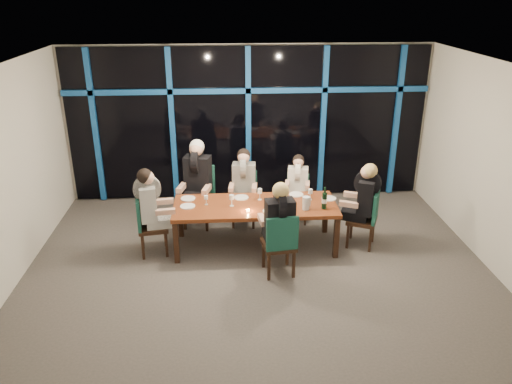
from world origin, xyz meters
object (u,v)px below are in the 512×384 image
(chair_far_left, at_px, (200,192))
(chair_far_right, at_px, (297,195))
(dining_table, at_px, (255,208))
(diner_end_left, at_px, (150,199))
(wine_bottle, at_px, (324,200))
(chair_end_right, at_px, (368,216))
(water_pitcher, at_px, (306,203))
(diner_far_left, at_px, (197,172))
(diner_far_right, at_px, (298,179))
(chair_near_mid, at_px, (280,242))
(diner_end_right, at_px, (364,193))
(chair_end_left, at_px, (147,222))
(chair_far_mid, at_px, (244,195))
(diner_near_mid, at_px, (279,215))
(diner_far_mid, at_px, (244,177))

(chair_far_left, bearing_deg, chair_far_right, 15.17)
(dining_table, height_order, chair_far_right, chair_far_right)
(diner_end_left, xyz_separation_m, wine_bottle, (2.69, -0.11, -0.05))
(chair_end_right, bearing_deg, chair_far_right, -114.31)
(water_pitcher, bearing_deg, chair_far_right, 112.48)
(chair_end_right, bearing_deg, diner_far_left, -85.69)
(chair_far_left, relative_size, water_pitcher, 5.13)
(diner_far_left, height_order, diner_far_right, diner_far_left)
(chair_near_mid, xyz_separation_m, diner_far_left, (-1.25, 1.76, 0.47))
(diner_end_right, bearing_deg, dining_table, -68.98)
(wine_bottle, bearing_deg, chair_near_mid, -137.60)
(chair_end_left, distance_m, chair_end_right, 3.52)
(diner_end_left, bearing_deg, chair_far_right, -75.38)
(chair_far_mid, height_order, chair_far_right, chair_far_mid)
(chair_near_mid, relative_size, diner_near_mid, 1.03)
(diner_far_mid, distance_m, diner_far_right, 0.97)
(chair_far_right, height_order, diner_far_left, diner_far_left)
(chair_far_left, xyz_separation_m, water_pitcher, (1.71, -1.16, 0.26))
(chair_far_left, xyz_separation_m, chair_far_mid, (0.79, -0.01, -0.07))
(chair_end_right, relative_size, water_pitcher, 4.66)
(diner_far_mid, xyz_separation_m, diner_near_mid, (0.44, -1.67, 0.04))
(chair_far_right, bearing_deg, diner_end_right, -38.31)
(dining_table, relative_size, diner_near_mid, 2.67)
(chair_end_right, height_order, wine_bottle, wine_bottle)
(chair_end_right, bearing_deg, dining_table, -69.91)
(chair_far_left, relative_size, wine_bottle, 3.01)
(chair_far_left, distance_m, diner_end_right, 2.87)
(dining_table, xyz_separation_m, chair_far_left, (-0.93, 0.94, -0.08))
(dining_table, distance_m, diner_end_left, 1.65)
(dining_table, height_order, wine_bottle, wine_bottle)
(diner_far_left, bearing_deg, diner_far_mid, 13.41)
(chair_end_left, relative_size, chair_end_right, 1.00)
(diner_near_mid, xyz_separation_m, wine_bottle, (0.77, 0.61, -0.07))
(chair_near_mid, distance_m, diner_end_right, 1.71)
(dining_table, xyz_separation_m, chair_far_right, (0.83, 0.98, -0.20))
(dining_table, bearing_deg, diner_far_left, 138.27)
(chair_far_left, height_order, diner_end_right, diner_end_right)
(chair_end_right, distance_m, wine_bottle, 0.83)
(chair_far_mid, distance_m, diner_end_right, 2.16)
(diner_end_right, bearing_deg, diner_far_right, -113.28)
(diner_near_mid, bearing_deg, diner_far_mid, -82.82)
(diner_far_mid, distance_m, wine_bottle, 1.61)
(diner_far_mid, bearing_deg, dining_table, -73.48)
(dining_table, bearing_deg, chair_end_left, -176.07)
(diner_far_mid, height_order, diner_near_mid, diner_near_mid)
(chair_far_left, relative_size, chair_far_mid, 1.12)
(diner_far_mid, distance_m, diner_near_mid, 1.73)
(dining_table, distance_m, water_pitcher, 0.83)
(diner_far_left, xyz_separation_m, diner_far_mid, (0.80, -0.00, -0.11))
(diner_far_right, xyz_separation_m, diner_end_right, (0.92, -0.97, 0.11))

